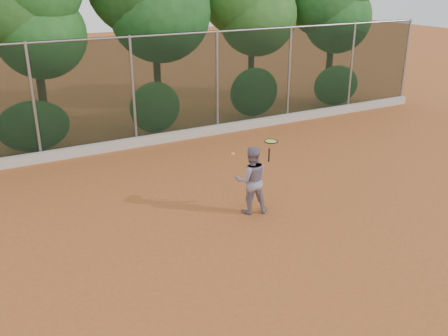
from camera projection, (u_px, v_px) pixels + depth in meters
name	position (u px, v px, depth m)	size (l,w,h in m)	color
ground	(246.00, 237.00, 10.65)	(80.00, 80.00, 0.00)	#A55526
concrete_curb	(138.00, 142.00, 16.17)	(24.00, 0.20, 0.30)	#B8B4AA
tennis_player	(251.00, 180.00, 11.51)	(0.79, 0.61, 1.62)	gray
chainlink_fence	(133.00, 89.00, 15.69)	(24.09, 0.09, 3.50)	black
foliage_backdrop	(92.00, 1.00, 16.13)	(23.70, 3.63, 7.55)	#422F19
tennis_racket	(271.00, 143.00, 11.26)	(0.36, 0.36, 0.53)	black
tennis_ball_in_flight	(233.00, 154.00, 10.38)	(0.07, 0.07, 0.07)	#CDD22F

